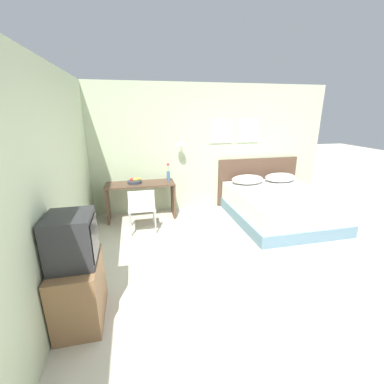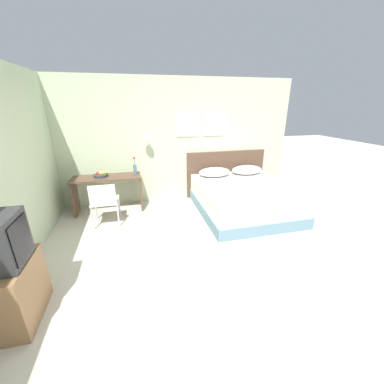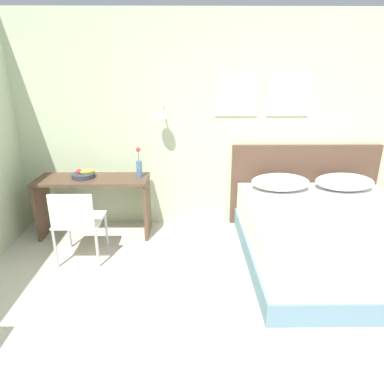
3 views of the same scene
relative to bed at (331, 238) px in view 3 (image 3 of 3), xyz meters
The scene contains 11 objects.
wall_back 1.98m from the bed, 139.42° to the left, with size 5.54×0.31×2.65m.
bed is the anchor object (origin of this frame).
headboard 1.06m from the bed, 90.00° to the left, with size 1.91×0.06×1.07m.
pillow_left 0.91m from the bed, 118.60° to the left, with size 0.71×0.46×0.19m.
pillow_right 0.91m from the bed, 61.40° to the left, with size 0.71×0.46×0.19m.
folded_towel_near_foot 0.44m from the bed, 92.49° to the right, with size 0.29×0.35×0.06m.
folded_towel_mid_bed 0.83m from the bed, 98.42° to the right, with size 0.30×0.32×0.06m.
desk 2.79m from the bed, 164.96° to the left, with size 1.34×0.49×0.74m.
desk_chair 2.71m from the bed, behind, with size 0.48×0.48×0.83m.
fruit_bowl 2.93m from the bed, 165.17° to the left, with size 0.28×0.27×0.11m.
flower_vase 2.33m from the bed, 160.23° to the left, with size 0.07×0.07×0.37m.
Camera 3 is at (-0.24, -1.59, 2.00)m, focal length 32.00 mm.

